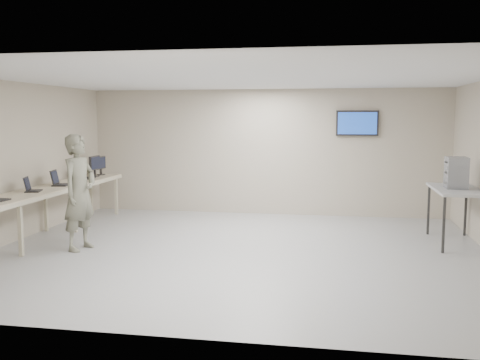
# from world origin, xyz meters

# --- Properties ---
(room) EXTENTS (8.01, 7.01, 2.81)m
(room) POSITION_xyz_m (0.03, 0.06, 1.41)
(room) COLOR #999999
(room) RESTS_ON ground
(workbench) EXTENTS (0.76, 6.00, 0.90)m
(workbench) POSITION_xyz_m (-3.59, 0.00, 0.83)
(workbench) COLOR beige
(workbench) RESTS_ON ground
(laptop_2) EXTENTS (0.35, 0.38, 0.25)m
(laptop_2) POSITION_xyz_m (-3.64, -0.00, 0.97)
(laptop_2) COLOR black
(laptop_2) RESTS_ON workbench
(laptop_3) EXTENTS (0.37, 0.41, 0.29)m
(laptop_3) POSITION_xyz_m (-3.59, 0.85, 0.97)
(laptop_3) COLOR black
(laptop_3) RESTS_ON workbench
(laptop_4) EXTENTS (0.39, 0.42, 0.29)m
(laptop_4) POSITION_xyz_m (-3.60, 2.00, 0.97)
(laptop_4) COLOR black
(laptop_4) RESTS_ON workbench
(monitor_near) EXTENTS (0.20, 0.45, 0.44)m
(monitor_near) POSITION_xyz_m (-3.60, 2.44, 1.17)
(monitor_near) COLOR black
(monitor_near) RESTS_ON workbench
(monitor_far) EXTENTS (0.18, 0.41, 0.41)m
(monitor_far) POSITION_xyz_m (-3.60, 2.75, 1.15)
(monitor_far) COLOR black
(monitor_far) RESTS_ON workbench
(soldier) EXTENTS (0.59, 0.77, 1.90)m
(soldier) POSITION_xyz_m (-2.58, -0.31, 0.95)
(soldier) COLOR #666B58
(soldier) RESTS_ON ground
(side_table) EXTENTS (0.75, 1.61, 0.97)m
(side_table) POSITION_xyz_m (3.60, 1.17, 0.90)
(side_table) COLOR #A6A6A6
(side_table) RESTS_ON ground
(storage_bins) EXTENTS (0.34, 0.38, 0.54)m
(storage_bins) POSITION_xyz_m (3.58, 1.17, 1.24)
(storage_bins) COLOR #8F929A
(storage_bins) RESTS_ON side_table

